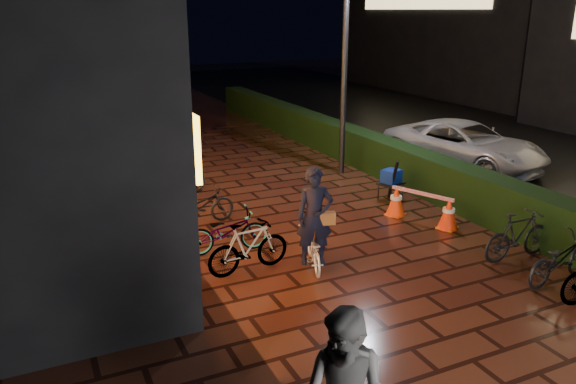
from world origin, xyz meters
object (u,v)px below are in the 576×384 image
cyclist (314,232)px  traffic_barrier (421,207)px  cart_assembly (391,178)px  van (464,145)px

cyclist → traffic_barrier: bearing=18.3°
cyclist → cart_assembly: bearing=36.4°
traffic_barrier → cyclist: bearing=-161.7°
cart_assembly → traffic_barrier: bearing=-99.3°
cart_assembly → van: bearing=23.5°
van → traffic_barrier: size_ratio=2.91×
traffic_barrier → cart_assembly: cart_assembly is taller
van → cyclist: cyclist is taller
traffic_barrier → cart_assembly: size_ratio=1.50×
traffic_barrier → van: bearing=38.1°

